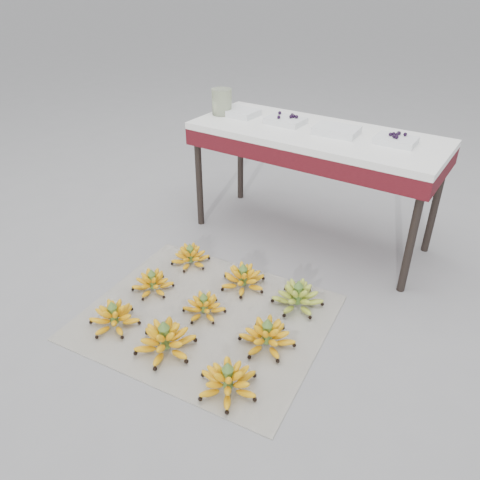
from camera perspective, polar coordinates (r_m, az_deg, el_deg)
The scene contains 17 objects.
ground at distance 2.59m, azimuth -3.03°, elevation -8.89°, with size 60.00×60.00×0.00m, color gray.
newspaper_mat at distance 2.56m, azimuth -4.15°, elevation -9.33°, with size 1.25×1.05×0.01m, color silver.
bunch_front_left at distance 2.55m, azimuth -15.11°, elevation -9.08°, with size 0.28×0.28×0.16m.
bunch_front_center at distance 2.36m, azimuth -9.10°, elevation -11.95°, with size 0.37×0.37×0.18m.
bunch_front_right at distance 2.16m, azimuth -1.48°, elevation -16.78°, with size 0.28×0.28×0.17m.
bunch_mid_left at distance 2.76m, azimuth -10.61°, elevation -5.17°, with size 0.29×0.29×0.15m.
bunch_mid_center at distance 2.55m, azimuth -4.41°, elevation -8.06°, with size 0.27×0.27×0.14m.
bunch_mid_right at distance 2.36m, azimuth 3.32°, elevation -11.60°, with size 0.36×0.36×0.17m.
bunch_back_left at distance 2.96m, azimuth -6.07°, elevation -2.03°, with size 0.31×0.31×0.15m.
bunch_back_center at distance 2.74m, azimuth 0.39°, elevation -4.73°, with size 0.32×0.32×0.16m.
bunch_back_right at distance 2.61m, azimuth 7.05°, elevation -6.90°, with size 0.33×0.33×0.17m.
vendor_table at distance 3.02m, azimuth 9.16°, elevation 11.46°, with size 1.57×0.63×0.75m.
tray_far_left at distance 3.27m, azimuth -0.09°, elevation 15.31°, with size 0.25×0.19×0.04m.
tray_left at distance 3.10m, azimuth 5.59°, elevation 14.31°, with size 0.24×0.17×0.06m.
tray_right at distance 2.95m, azimuth 11.67°, elevation 12.96°, with size 0.27×0.20×0.04m.
tray_far_right at distance 2.87m, azimuth 18.46°, elevation 11.49°, with size 0.23×0.17×0.06m.
glass_jar at distance 3.28m, azimuth -2.23°, elevation 16.49°, with size 0.14×0.14×0.17m, color beige.
Camera 1 is at (1.20, -1.58, 1.66)m, focal length 35.00 mm.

